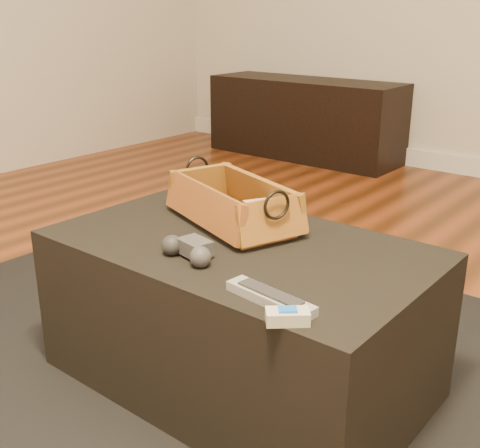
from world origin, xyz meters
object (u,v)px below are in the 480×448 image
Objects in this scene: game_controller at (189,249)px; silver_remote at (270,297)px; tv_remote at (224,213)px; media_cabinet at (305,119)px; ottoman at (239,313)px; wicker_basket at (233,206)px; cream_gadget at (288,316)px.

game_controller is 0.73× the size of silver_remote.
tv_remote is 0.29m from game_controller.
media_cabinet is 2.86m from ottoman.
wicker_basket is 2.17× the size of silver_remote.
tv_remote is at bearing -162.74° from wicker_basket.
game_controller is at bearing 163.24° from cream_gadget.
media_cabinet is at bearing 118.82° from wicker_basket.
silver_remote is 0.09m from cream_gadget.
ottoman is 10.82× the size of cream_gadget.
media_cabinet is 6.32× the size of silver_remote.
cream_gadget is (0.35, -0.28, 0.22)m from ottoman.
tv_remote reaches higher than ottoman.
tv_remote is at bearing 141.13° from silver_remote.
game_controller is (0.11, -0.26, -0.00)m from tv_remote.
game_controller is at bearing -53.18° from tv_remote.
tv_remote is 0.52m from silver_remote.
silver_remote is 2.40× the size of cream_gadget.
media_cabinet is 6.11× the size of tv_remote.
game_controller is 0.38m from cream_gadget.
media_cabinet is 3.01m from game_controller.
game_controller is (1.40, -2.66, 0.18)m from media_cabinet.
wicker_basket is 5.20× the size of cream_gadget.
cream_gadget is at bearing -38.57° from ottoman.
ottoman is 0.29m from tv_remote.
tv_remote is 2.48× the size of cream_gadget.
game_controller is 1.75× the size of cream_gadget.
silver_remote is at bearing -58.14° from media_cabinet.
wicker_basket reaches higher than tv_remote.
media_cabinet reaches higher than tv_remote.
media_cabinet reaches higher than silver_remote.
ottoman is 4.37× the size of tv_remote.
wicker_basket is 2.98× the size of game_controller.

